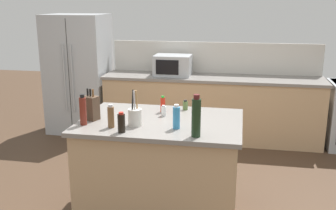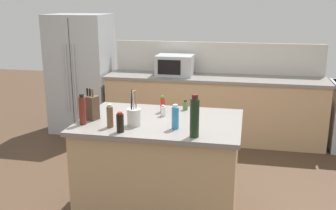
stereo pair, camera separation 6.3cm
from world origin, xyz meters
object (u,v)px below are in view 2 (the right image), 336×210
object	(u,v)px
utensil_crock	(134,116)
wine_bottle	(195,117)
soy_sauce_bottle	(120,123)
spice_jar_oregano	(185,105)
salt_shaker	(163,111)
knife_block	(91,107)
pepper_grinder	(110,116)
refrigerator	(82,74)
microwave	(175,65)
dish_soap_bottle	(175,117)
hot_sauce_bottle	(163,104)
vinegar_bottle	(82,110)

from	to	relation	value
utensil_crock	wine_bottle	bearing A→B (deg)	-18.39
soy_sauce_bottle	spice_jar_oregano	bearing A→B (deg)	61.72
soy_sauce_bottle	salt_shaker	world-z (taller)	soy_sauce_bottle
knife_block	pepper_grinder	world-z (taller)	knife_block
utensil_crock	salt_shaker	size ratio (longest dim) A/B	3.01
utensil_crock	refrigerator	bearing A→B (deg)	122.64
utensil_crock	spice_jar_oregano	size ratio (longest dim) A/B	3.19
microwave	pepper_grinder	bearing A→B (deg)	-92.34
pepper_grinder	dish_soap_bottle	bearing A→B (deg)	7.28
knife_block	pepper_grinder	bearing A→B (deg)	-14.79
knife_block	pepper_grinder	distance (m)	0.31
hot_sauce_bottle	salt_shaker	world-z (taller)	hot_sauce_bottle
knife_block	vinegar_bottle	world-z (taller)	knife_block
knife_block	spice_jar_oregano	world-z (taller)	knife_block
microwave	soy_sauce_bottle	xyz separation A→B (m)	(0.03, -2.60, -0.07)
wine_bottle	spice_jar_oregano	world-z (taller)	wine_bottle
salt_shaker	soy_sauce_bottle	bearing A→B (deg)	-115.61
salt_shaker	microwave	bearing A→B (deg)	97.65
utensil_crock	soy_sauce_bottle	size ratio (longest dim) A/B	1.84
refrigerator	pepper_grinder	world-z (taller)	refrigerator
spice_jar_oregano	dish_soap_bottle	size ratio (longest dim) A/B	0.47
vinegar_bottle	spice_jar_oregano	world-z (taller)	vinegar_bottle
refrigerator	hot_sauce_bottle	size ratio (longest dim) A/B	11.12
refrigerator	wine_bottle	world-z (taller)	refrigerator
hot_sauce_bottle	soy_sauce_bottle	xyz separation A→B (m)	(-0.22, -0.66, 0.01)
wine_bottle	vinegar_bottle	distance (m)	1.02
dish_soap_bottle	knife_block	bearing A→B (deg)	172.10
wine_bottle	salt_shaker	world-z (taller)	wine_bottle
knife_block	vinegar_bottle	bearing A→B (deg)	-72.94
refrigerator	utensil_crock	xyz separation A→B (m)	(1.57, -2.46, 0.12)
refrigerator	utensil_crock	world-z (taller)	refrigerator
refrigerator	salt_shaker	size ratio (longest dim) A/B	16.94
refrigerator	vinegar_bottle	bearing A→B (deg)	-66.01
knife_block	utensil_crock	bearing A→B (deg)	8.67
refrigerator	hot_sauce_bottle	bearing A→B (deg)	-48.98
knife_block	vinegar_bottle	xyz separation A→B (m)	(-0.01, -0.16, 0.02)
vinegar_bottle	refrigerator	bearing A→B (deg)	113.99
knife_block	wine_bottle	bearing A→B (deg)	5.47
refrigerator	utensil_crock	distance (m)	2.92
wine_bottle	vinegar_bottle	bearing A→B (deg)	172.81
pepper_grinder	hot_sauce_bottle	distance (m)	0.65
hot_sauce_bottle	dish_soap_bottle	bearing A→B (deg)	-65.92
soy_sauce_bottle	dish_soap_bottle	distance (m)	0.47
spice_jar_oregano	salt_shaker	distance (m)	0.31
refrigerator	utensil_crock	bearing A→B (deg)	-57.36
knife_block	vinegar_bottle	size ratio (longest dim) A/B	1.05
soy_sauce_bottle	salt_shaker	size ratio (longest dim) A/B	1.63
refrigerator	spice_jar_oregano	world-z (taller)	refrigerator
refrigerator	soy_sauce_bottle	size ratio (longest dim) A/B	10.37
microwave	dish_soap_bottle	distance (m)	2.46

